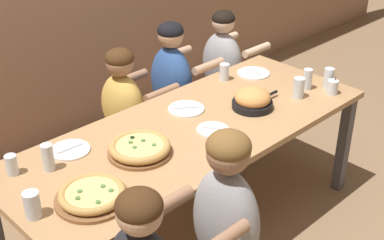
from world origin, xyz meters
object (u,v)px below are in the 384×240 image
at_px(diner_far_right, 222,85).
at_px(drinking_glass_g, 328,80).
at_px(empty_plate_a, 70,150).
at_px(empty_plate_d, 253,73).
at_px(diner_far_center, 125,129).
at_px(drinking_glass_f, 12,166).
at_px(drinking_glass_c, 224,73).
at_px(skillet_bowl, 253,100).
at_px(cocktail_glass_blue, 332,88).
at_px(drinking_glass_a, 299,89).
at_px(drinking_glass_e, 48,158).
at_px(pizza_board_second, 92,195).
at_px(pizza_board_main, 140,148).
at_px(drinking_glass_d, 307,79).
at_px(empty_plate_c, 213,130).
at_px(diner_far_midright, 172,104).
at_px(empty_plate_b, 186,109).
at_px(drinking_glass_b, 32,206).

bearing_deg(diner_far_right, drinking_glass_g, 3.10).
bearing_deg(empty_plate_a, empty_plate_d, -0.93).
bearing_deg(diner_far_center, drinking_glass_f, -68.75).
bearing_deg(drinking_glass_f, drinking_glass_c, 1.48).
relative_size(skillet_bowl, cocktail_glass_blue, 3.17).
xyz_separation_m(skillet_bowl, drinking_glass_a, (0.33, -0.11, 0.01)).
xyz_separation_m(drinking_glass_c, drinking_glass_e, (-1.47, -0.14, 0.02)).
xyz_separation_m(pizza_board_second, cocktail_glass_blue, (1.81, -0.14, 0.01)).
distance_m(pizza_board_main, drinking_glass_d, 1.33).
bearing_deg(empty_plate_c, diner_far_right, 40.25).
xyz_separation_m(pizza_board_main, diner_far_right, (1.39, 0.69, -0.31)).
height_order(cocktail_glass_blue, drinking_glass_f, cocktail_glass_blue).
distance_m(drinking_glass_d, drinking_glass_e, 1.79).
distance_m(skillet_bowl, empty_plate_c, 0.39).
bearing_deg(drinking_glass_c, pizza_board_second, -160.79).
xyz_separation_m(pizza_board_second, diner_far_center, (0.83, 0.85, -0.32)).
bearing_deg(diner_far_midright, drinking_glass_e, -69.53).
distance_m(pizza_board_main, cocktail_glass_blue, 1.42).
bearing_deg(pizza_board_main, pizza_board_second, -158.53).
height_order(pizza_board_main, drinking_glass_f, drinking_glass_f).
relative_size(drinking_glass_g, diner_far_right, 0.13).
height_order(pizza_board_main, pizza_board_second, pizza_board_main).
distance_m(skillet_bowl, diner_far_midright, 0.82).
bearing_deg(skillet_bowl, empty_plate_c, -175.90).
relative_size(pizza_board_main, empty_plate_b, 1.53).
xyz_separation_m(drinking_glass_c, drinking_glass_d, (0.29, -0.49, 0.02)).
height_order(empty_plate_a, empty_plate_d, same).
relative_size(cocktail_glass_blue, drinking_glass_f, 1.07).
bearing_deg(diner_far_center, empty_plate_d, 63.63).
bearing_deg(pizza_board_main, drinking_glass_f, 152.92).
bearing_deg(empty_plate_c, pizza_board_second, -175.67).
bearing_deg(diner_far_midright, drinking_glass_c, 28.11).
bearing_deg(pizza_board_second, drinking_glass_a, -0.57).
bearing_deg(drinking_glass_a, cocktail_glass_blue, -30.49).
bearing_deg(drinking_glass_b, pizza_board_second, -18.77).
bearing_deg(drinking_glass_g, diner_far_midright, 122.54).
relative_size(empty_plate_d, cocktail_glass_blue, 1.97).
height_order(empty_plate_c, drinking_glass_a, drinking_glass_a).
distance_m(pizza_board_main, pizza_board_second, 0.46).
height_order(cocktail_glass_blue, drinking_glass_g, drinking_glass_g).
height_order(cocktail_glass_blue, diner_far_center, diner_far_center).
xyz_separation_m(skillet_bowl, diner_far_midright, (0.00, 0.76, -0.31)).
xyz_separation_m(empty_plate_b, drinking_glass_e, (-0.96, 0.01, 0.06)).
height_order(pizza_board_main, drinking_glass_d, drinking_glass_d).
distance_m(empty_plate_c, drinking_glass_d, 0.87).
bearing_deg(empty_plate_c, drinking_glass_b, 178.96).
xyz_separation_m(pizza_board_second, drinking_glass_g, (1.86, -0.07, 0.03)).
distance_m(pizza_board_second, drinking_glass_a, 1.60).
relative_size(empty_plate_d, drinking_glass_e, 1.57).
bearing_deg(diner_far_midright, drinking_glass_g, 32.54).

